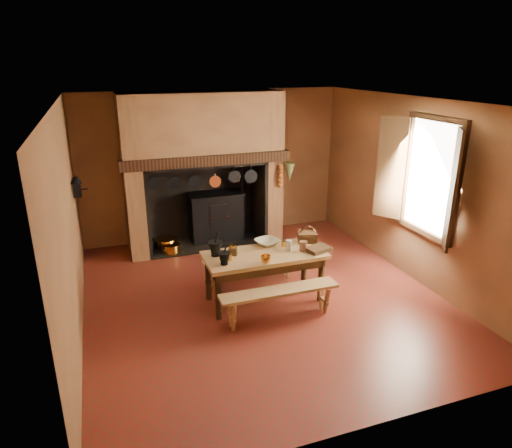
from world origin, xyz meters
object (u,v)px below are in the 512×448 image
(coffee_grinder, at_px, (233,250))
(mixing_bowl, at_px, (267,242))
(work_table, at_px, (265,261))
(wicker_basket, at_px, (307,237))
(iron_range, at_px, (216,216))
(bench_front, at_px, (279,297))

(coffee_grinder, relative_size, mixing_bowl, 0.51)
(work_table, relative_size, wicker_basket, 5.28)
(iron_range, distance_m, wicker_basket, 2.53)
(wicker_basket, bearing_deg, iron_range, 126.47)
(work_table, height_order, wicker_basket, wicker_basket)
(bench_front, relative_size, mixing_bowl, 4.76)
(iron_range, relative_size, bench_front, 0.99)
(coffee_grinder, bearing_deg, work_table, 11.78)
(bench_front, height_order, mixing_bowl, mixing_bowl)
(iron_range, height_order, bench_front, iron_range)
(iron_range, xyz_separation_m, coffee_grinder, (-0.39, -2.47, 0.32))
(coffee_grinder, bearing_deg, bench_front, -32.60)
(wicker_basket, bearing_deg, work_table, -147.56)
(work_table, distance_m, mixing_bowl, 0.35)
(bench_front, xyz_separation_m, wicker_basket, (0.75, 0.77, 0.48))
(iron_range, distance_m, coffee_grinder, 2.52)
(mixing_bowl, bearing_deg, iron_range, 94.62)
(work_table, bearing_deg, bench_front, -90.00)
(bench_front, distance_m, coffee_grinder, 0.92)
(coffee_grinder, bearing_deg, iron_range, 105.54)
(work_table, relative_size, mixing_bowl, 5.01)
(mixing_bowl, xyz_separation_m, wicker_basket, (0.61, -0.09, 0.04))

